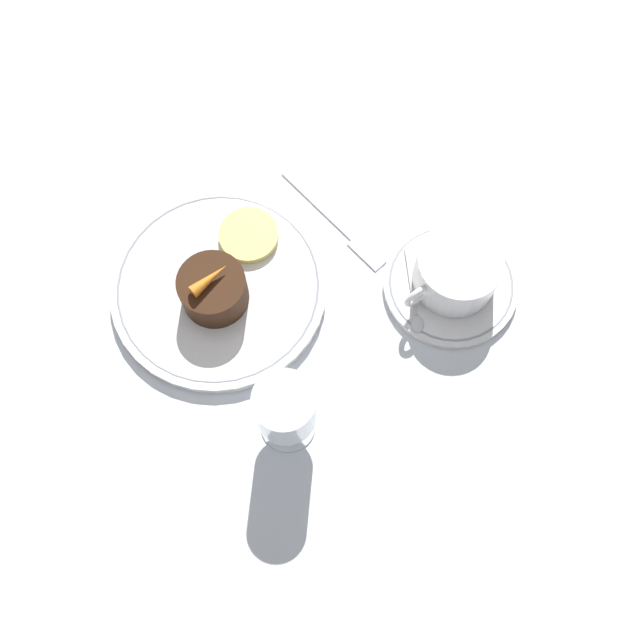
{
  "coord_description": "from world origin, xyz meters",
  "views": [
    {
      "loc": [
        0.09,
        0.32,
        0.83
      ],
      "look_at": [
        -0.08,
        0.08,
        0.04
      ],
      "focal_mm": 42.0,
      "sensor_mm": 36.0,
      "label": 1
    }
  ],
  "objects_px": {
    "wine_glass": "(285,410)",
    "coffee_cup": "(457,270)",
    "dinner_plate": "(219,287)",
    "dessert_cake": "(212,290)",
    "fork": "(343,229)"
  },
  "relations": [
    {
      "from": "wine_glass",
      "to": "coffee_cup",
      "type": "bearing_deg",
      "value": -172.82
    },
    {
      "from": "dinner_plate",
      "to": "dessert_cake",
      "type": "bearing_deg",
      "value": 44.73
    },
    {
      "from": "coffee_cup",
      "to": "fork",
      "type": "height_order",
      "value": "coffee_cup"
    },
    {
      "from": "wine_glass",
      "to": "fork",
      "type": "relative_size",
      "value": 0.67
    },
    {
      "from": "dinner_plate",
      "to": "coffee_cup",
      "type": "height_order",
      "value": "coffee_cup"
    },
    {
      "from": "coffee_cup",
      "to": "fork",
      "type": "xyz_separation_m",
      "value": [
        0.07,
        -0.13,
        -0.04
      ]
    },
    {
      "from": "coffee_cup",
      "to": "wine_glass",
      "type": "xyz_separation_m",
      "value": [
        0.26,
        0.03,
        0.04
      ]
    },
    {
      "from": "coffee_cup",
      "to": "dessert_cake",
      "type": "height_order",
      "value": "coffee_cup"
    },
    {
      "from": "dinner_plate",
      "to": "wine_glass",
      "type": "bearing_deg",
      "value": 82.65
    },
    {
      "from": "wine_glass",
      "to": "dessert_cake",
      "type": "xyz_separation_m",
      "value": [
        -0.01,
        -0.17,
        -0.04
      ]
    },
    {
      "from": "dessert_cake",
      "to": "coffee_cup",
      "type": "bearing_deg",
      "value": 150.38
    },
    {
      "from": "coffee_cup",
      "to": "wine_glass",
      "type": "bearing_deg",
      "value": 7.18
    },
    {
      "from": "dinner_plate",
      "to": "coffee_cup",
      "type": "xyz_separation_m",
      "value": [
        -0.23,
        0.15,
        0.03
      ]
    },
    {
      "from": "dinner_plate",
      "to": "wine_glass",
      "type": "distance_m",
      "value": 0.2
    },
    {
      "from": "coffee_cup",
      "to": "dessert_cake",
      "type": "relative_size",
      "value": 1.58
    }
  ]
}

